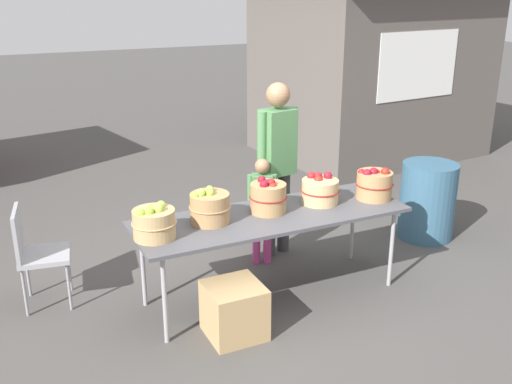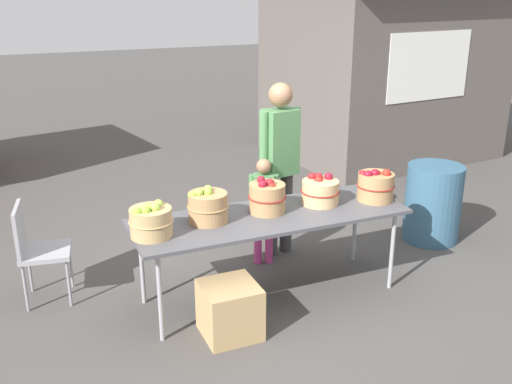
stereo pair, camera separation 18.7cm
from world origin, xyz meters
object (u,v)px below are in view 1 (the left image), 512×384
Objects in this scene: apple_basket_green_0 at (154,222)px; apple_basket_green_1 at (210,207)px; apple_basket_red_1 at (320,190)px; produce_crate at (234,310)px; vendor_adult at (277,156)px; apple_basket_red_0 at (268,197)px; child_customer at (262,203)px; market_table at (272,219)px; trash_barrel at (427,201)px; folding_chair at (34,249)px; apple_basket_red_2 at (374,184)px.

apple_basket_green_1 is (0.48, 0.10, 0.01)m from apple_basket_green_0.
produce_crate is (-1.03, -0.49, -0.65)m from apple_basket_red_1.
apple_basket_red_1 is 0.69m from vendor_adult.
produce_crate is (0.48, -0.38, -0.66)m from apple_basket_green_0.
child_customer is at bearing 68.59° from apple_basket_red_0.
apple_basket_green_1 reaches higher than apple_basket_red_1.
apple_basket_red_1 is (0.51, 0.00, -0.02)m from apple_basket_red_0.
child_customer is at bearing 27.88° from apple_basket_green_0.
apple_basket_green_0 is at bearing 141.22° from produce_crate.
child_customer is at bearing 71.06° from market_table.
vendor_adult is 2.11× the size of trash_barrel.
apple_basket_red_0 is 0.39× the size of trash_barrel.
apple_basket_green_1 reaches higher than folding_chair.
folding_chair is 3.87m from trash_barrel.
trash_barrel is (2.05, 0.35, -0.48)m from apple_basket_red_0.
market_table is 2.11m from trash_barrel.
trash_barrel reaches higher than produce_crate.
vendor_adult is at bearing 35.51° from apple_basket_green_1.
folding_chair is at bearing 159.08° from market_table.
apple_basket_green_1 is 0.99× the size of apple_basket_red_1.
folding_chair is at bearing 20.34° from child_customer.
apple_basket_green_1 reaches higher than market_table.
apple_basket_red_1 is at bearing -96.00° from folding_chair.
apple_basket_green_0 is 0.20× the size of vendor_adult.
apple_basket_red_2 is at bearing 115.13° from vendor_adult.
apple_basket_green_1 is 0.32× the size of child_customer.
trash_barrel is at bearing 8.52° from apple_basket_green_0.
market_table is at bearing 177.38° from apple_basket_red_2.
apple_basket_red_2 is (0.99, -0.05, 0.17)m from market_table.
apple_basket_red_1 is at bearing 0.22° from apple_basket_green_1.
vendor_adult is (0.96, 0.68, 0.12)m from apple_basket_green_1.
apple_basket_green_0 is 0.42× the size of trash_barrel.
market_table is at bearing -172.31° from apple_basket_red_1.
apple_basket_red_0 is 0.30× the size of child_customer.
vendor_adult is 2.31m from folding_chair.
market_table is 0.53m from apple_basket_red_1.
apple_basket_red_2 is at bearing 163.60° from child_customer.
apple_basket_green_0 is 1.06× the size of apple_basket_red_0.
apple_basket_red_1 is (0.50, 0.07, 0.15)m from market_table.
vendor_adult is at bearing 50.51° from produce_crate.
market_table is 1.02m from apple_basket_green_0.
folding_chair is (-2.02, 0.10, -0.11)m from child_customer.
vendor_adult is at bearing 28.66° from apple_basket_green_0.
market_table is 7.23× the size of apple_basket_red_0.
apple_basket_red_1 is at bearing 4.14° from apple_basket_green_0.
folding_chair is (-1.30, 0.63, -0.37)m from apple_basket_green_1.
vendor_adult is (-0.55, 0.79, 0.12)m from apple_basket_red_2.
apple_basket_red_2 is (0.99, -0.11, -0.00)m from apple_basket_red_0.
folding_chair is (-1.81, 0.63, -0.37)m from apple_basket_red_0.
market_table is at bearing -168.51° from trash_barrel.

